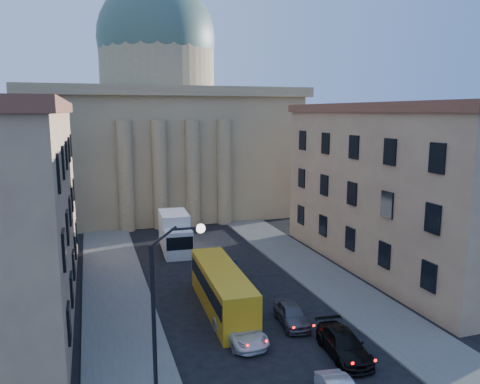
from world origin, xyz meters
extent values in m
cube|color=#55534D|center=(-8.50, 18.00, 0.07)|extent=(5.00, 60.00, 0.15)
cube|color=#55534D|center=(8.50, 18.00, 0.07)|extent=(5.00, 60.00, 0.15)
cube|color=#836D50|center=(0.00, 56.00, 8.00)|extent=(34.00, 26.00, 16.00)
cube|color=#836D50|center=(0.00, 56.00, 16.40)|extent=(35.50, 27.50, 1.20)
cylinder|color=#836D50|center=(0.00, 56.00, 20.00)|extent=(16.00, 16.00, 8.00)
sphere|color=#425A4B|center=(0.00, 56.00, 24.00)|extent=(16.40, 16.40, 16.40)
cube|color=#836D50|center=(-21.00, 54.00, 5.50)|extent=(13.00, 13.00, 11.00)
cube|color=#836D50|center=(21.00, 54.00, 5.50)|extent=(13.00, 13.00, 11.00)
cone|color=brown|center=(21.00, 54.00, 13.00)|extent=(26.02, 26.02, 4.00)
cylinder|color=#836D50|center=(-6.00, 42.80, 6.50)|extent=(1.80, 1.80, 13.00)
cylinder|color=#836D50|center=(-2.00, 42.80, 6.50)|extent=(1.80, 1.80, 13.00)
cylinder|color=#836D50|center=(2.00, 42.80, 6.50)|extent=(1.80, 1.80, 13.00)
cylinder|color=#836D50|center=(6.00, 42.80, 6.50)|extent=(1.80, 1.80, 13.00)
cube|color=tan|center=(17.00, 22.00, 7.00)|extent=(11.00, 26.00, 14.00)
cube|color=brown|center=(17.00, 22.00, 14.30)|extent=(11.60, 26.60, 0.80)
cylinder|color=black|center=(-7.50, 8.00, 4.00)|extent=(0.20, 0.20, 8.00)
cylinder|color=black|center=(-6.95, 8.00, 8.35)|extent=(1.30, 0.12, 0.96)
cylinder|color=black|center=(-5.95, 8.00, 8.65)|extent=(1.30, 0.12, 0.12)
sphere|color=white|center=(-5.20, 8.00, 8.60)|extent=(0.44, 0.44, 0.44)
imported|color=silver|center=(-1.64, 12.89, 0.65)|extent=(2.67, 4.92, 1.31)
imported|color=black|center=(3.46, 9.32, 0.71)|extent=(2.46, 5.07, 1.42)
imported|color=#46464B|center=(2.28, 14.01, 0.71)|extent=(2.13, 4.30, 1.41)
imported|color=black|center=(0.86, 23.93, 0.70)|extent=(1.89, 4.37, 1.40)
cube|color=gold|center=(-1.49, 17.63, 1.52)|extent=(2.86, 10.85, 3.03)
cube|color=black|center=(-1.49, 17.63, 2.01)|extent=(2.90, 10.26, 1.08)
cylinder|color=black|center=(-2.61, 13.76, 0.49)|extent=(0.33, 0.99, 0.98)
cylinder|color=black|center=(-0.66, 13.68, 0.49)|extent=(0.33, 0.99, 0.98)
cylinder|color=black|center=(-2.31, 21.58, 0.49)|extent=(0.33, 0.99, 0.98)
cylinder|color=black|center=(-0.36, 21.50, 0.49)|extent=(0.33, 0.99, 0.98)
cube|color=silver|center=(-2.17, 30.80, 1.37)|extent=(2.78, 2.89, 2.75)
cube|color=black|center=(-2.24, 29.49, 1.72)|extent=(2.52, 0.28, 1.26)
cube|color=silver|center=(-2.00, 33.89, 2.00)|extent=(3.01, 4.95, 3.55)
cylinder|color=black|center=(-3.33, 30.41, 0.51)|extent=(0.38, 1.05, 1.03)
cylinder|color=black|center=(-1.05, 30.29, 0.51)|extent=(0.38, 1.05, 1.03)
cylinder|color=black|center=(-3.08, 34.98, 0.51)|extent=(0.38, 1.05, 1.03)
cylinder|color=black|center=(-0.80, 34.85, 0.51)|extent=(0.38, 1.05, 1.03)
camera|label=1|loc=(-10.00, -12.67, 13.97)|focal=35.00mm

